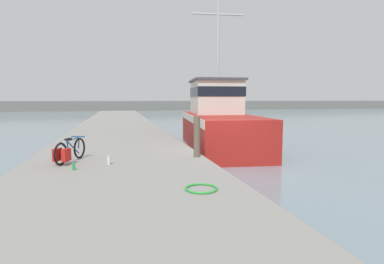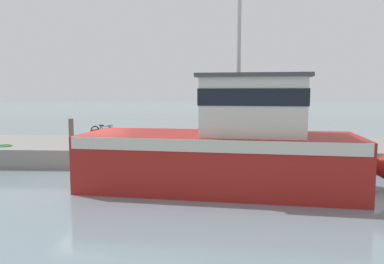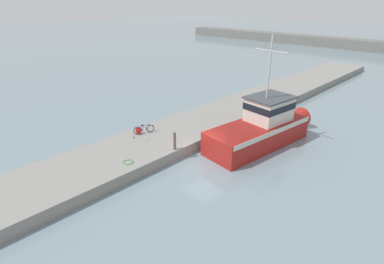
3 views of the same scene
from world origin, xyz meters
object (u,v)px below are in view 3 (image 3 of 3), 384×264
at_px(bicycle_touring, 142,130).
at_px(mooring_post, 175,141).
at_px(water_bottle_on_curb, 134,137).
at_px(water_bottle_by_bike, 146,138).
at_px(fishing_boat_main, 263,126).

relative_size(bicycle_touring, mooring_post, 1.20).
xyz_separation_m(water_bottle_on_curb, water_bottle_by_bike, (0.89, 0.48, 0.03)).
height_order(bicycle_touring, water_bottle_by_bike, bicycle_touring).
distance_m(fishing_boat_main, water_bottle_on_curb, 10.13).
bearing_deg(water_bottle_on_curb, water_bottle_by_bike, 28.64).
xyz_separation_m(bicycle_touring, water_bottle_on_curb, (0.29, -1.02, -0.23)).
xyz_separation_m(fishing_boat_main, mooring_post, (-2.98, -6.69, 0.01)).
distance_m(bicycle_touring, mooring_post, 3.93).
height_order(fishing_boat_main, bicycle_touring, fishing_boat_main).
bearing_deg(fishing_boat_main, mooring_post, -107.36).
distance_m(mooring_post, water_bottle_on_curb, 3.79).
height_order(mooring_post, water_bottle_on_curb, mooring_post).
bearing_deg(water_bottle_by_bike, mooring_post, 9.98).
bearing_deg(mooring_post, bicycle_touring, 179.14).
bearing_deg(water_bottle_on_curb, mooring_post, 14.93).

